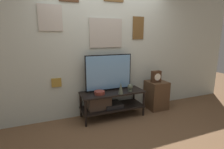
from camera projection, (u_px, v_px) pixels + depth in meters
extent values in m
plane|color=brown|center=(118.00, 122.00, 3.30)|extent=(12.00, 12.00, 0.00)
cube|color=beige|center=(107.00, 48.00, 3.52)|extent=(6.40, 0.06, 2.70)
cube|color=#B2ADA3|center=(106.00, 33.00, 3.40)|extent=(0.67, 0.02, 0.56)
cube|color=#B2BCC6|center=(106.00, 33.00, 3.39)|extent=(0.63, 0.01, 0.52)
cube|color=olive|center=(56.00, 83.00, 3.24)|extent=(0.18, 0.02, 0.16)
cube|color=white|center=(56.00, 83.00, 3.23)|extent=(0.14, 0.01, 0.13)
cube|color=#B7B2A8|center=(50.00, 18.00, 2.98)|extent=(0.40, 0.02, 0.44)
cube|color=#BCB299|center=(50.00, 18.00, 2.97)|extent=(0.36, 0.01, 0.40)
cube|color=brown|center=(138.00, 28.00, 3.64)|extent=(0.25, 0.02, 0.45)
cube|color=#2D2D33|center=(138.00, 28.00, 3.63)|extent=(0.21, 0.01, 0.42)
cube|color=black|center=(112.00, 92.00, 3.44)|extent=(1.26, 0.47, 0.03)
cube|color=black|center=(112.00, 107.00, 3.51)|extent=(1.26, 0.47, 0.03)
cylinder|color=black|center=(86.00, 113.00, 3.09)|extent=(0.04, 0.04, 0.52)
cylinder|color=black|center=(144.00, 103.00, 3.53)|extent=(0.04, 0.04, 0.52)
cylinder|color=black|center=(81.00, 105.00, 3.46)|extent=(0.04, 0.04, 0.52)
cylinder|color=black|center=(134.00, 97.00, 3.90)|extent=(0.04, 0.04, 0.52)
cube|color=black|center=(112.00, 105.00, 3.50)|extent=(0.36, 0.33, 0.07)
cube|color=#47382D|center=(99.00, 103.00, 3.38)|extent=(0.44, 0.26, 0.23)
cylinder|color=black|center=(96.00, 91.00, 3.42)|extent=(0.05, 0.05, 0.02)
cylinder|color=black|center=(120.00, 88.00, 3.61)|extent=(0.05, 0.05, 0.02)
cube|color=black|center=(109.00, 72.00, 3.44)|extent=(0.95, 0.04, 0.70)
cube|color=#6B9ED1|center=(109.00, 72.00, 3.42)|extent=(0.91, 0.01, 0.67)
cone|color=#4C5647|center=(121.00, 88.00, 3.28)|extent=(0.09, 0.09, 0.23)
cylinder|color=brown|center=(100.00, 93.00, 3.28)|extent=(0.20, 0.20, 0.06)
cylinder|color=#4C5647|center=(130.00, 90.00, 3.44)|extent=(0.08, 0.08, 0.05)
sphere|color=#4C5647|center=(130.00, 87.00, 3.43)|extent=(0.11, 0.11, 0.11)
cube|color=#513823|center=(156.00, 95.00, 3.89)|extent=(0.41, 0.42, 0.62)
cube|color=#422819|center=(156.00, 77.00, 3.76)|extent=(0.20, 0.10, 0.24)
cylinder|color=white|center=(158.00, 77.00, 3.71)|extent=(0.15, 0.01, 0.15)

